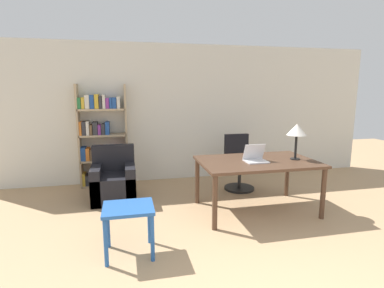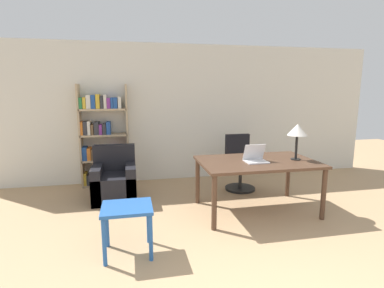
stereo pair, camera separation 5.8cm
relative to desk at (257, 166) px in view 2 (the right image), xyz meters
The scene contains 8 objects.
wall_back 2.18m from the desk, 109.51° to the left, with size 8.00×0.06×2.70m.
desk is the anchor object (origin of this frame).
laptop 0.16m from the desk, 135.68° to the right, with size 0.32×0.26×0.26m.
table_lamp 0.79m from the desk, ahead, with size 0.29×0.29×0.54m.
office_chair 1.09m from the desk, 83.34° to the left, with size 0.55×0.55×1.00m.
side_table_blue 2.09m from the desk, 155.93° to the right, with size 0.55×0.47×0.56m.
armchair 2.35m from the desk, 155.55° to the left, with size 0.70×0.72×0.88m.
bookshelf 2.95m from the desk, 143.10° to the left, with size 0.89×0.28×1.92m.
Camera 2 is at (-1.13, -1.45, 1.80)m, focal length 28.00 mm.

